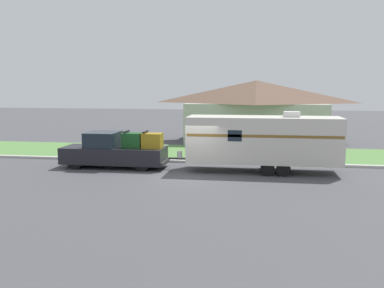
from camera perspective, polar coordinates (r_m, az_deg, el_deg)
ground_plane at (r=21.47m, az=-0.04°, el=-4.32°), size 120.00×120.00×0.00m
curb_strip at (r=25.10m, az=1.29°, el=-2.39°), size 80.00×0.30×0.14m
lawn_strip at (r=28.68m, az=2.27°, el=-1.22°), size 80.00×7.00×0.03m
house_across_street at (r=34.99m, az=8.50°, el=4.50°), size 11.66×6.75×4.92m
pickup_truck at (r=24.01m, az=-10.21°, el=-0.94°), size 5.79×2.01×2.06m
travel_trailer at (r=22.59m, az=9.49°, el=0.58°), size 8.99×2.28×3.19m
mailbox at (r=26.19m, az=-5.21°, el=-0.06°), size 0.48×0.20×1.22m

